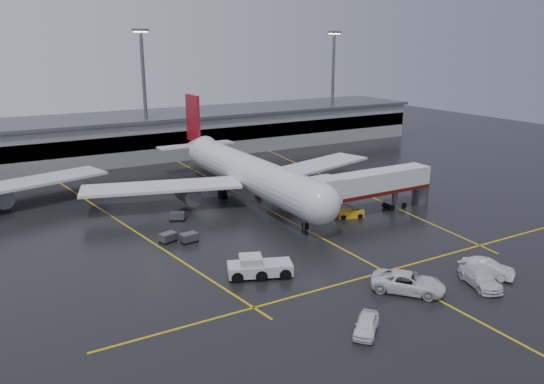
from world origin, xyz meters
TOP-DOWN VIEW (x-y plane):
  - ground at (0.00, 0.00)m, footprint 220.00×220.00m
  - apron_line_centre at (0.00, 0.00)m, footprint 0.25×90.00m
  - apron_line_stop at (0.00, -22.00)m, footprint 60.00×0.25m
  - apron_line_left at (-20.00, 10.00)m, footprint 9.99×69.35m
  - apron_line_right at (18.00, 10.00)m, footprint 7.57×69.64m
  - terminal at (0.00, 47.93)m, footprint 122.00×19.00m
  - light_mast_mid at (-5.00, 42.00)m, footprint 3.00×1.20m
  - light_mast_right at (40.00, 42.00)m, footprint 3.00×1.20m
  - main_airliner at (0.00, 9.70)m, footprint 48.80×45.60m
  - jet_bridge at (11.87, -6.00)m, footprint 19.90×3.40m
  - pushback_tractor at (-11.95, -16.32)m, footprint 7.00×4.76m
  - belt_loader at (7.93, -6.07)m, footprint 3.86×2.57m
  - service_van_a at (-1.24, -26.57)m, footprint 6.87×7.31m
  - service_van_b at (5.78, -29.13)m, footprint 4.02×6.01m
  - service_van_c at (8.23, -27.98)m, footprint 4.11×5.43m
  - service_van_d at (-9.49, -30.34)m, footprint 4.36×4.14m
  - baggage_cart_a at (-14.50, -3.80)m, footprint 2.13×1.51m
  - baggage_cart_b at (-16.61, -2.45)m, footprint 2.29×1.83m
  - baggage_cart_c at (-12.86, 4.57)m, footprint 2.38×2.10m

SIDE VIEW (x-z plane):
  - ground at x=0.00m, z-range 0.00..0.00m
  - apron_line_centre at x=0.00m, z-range 0.00..0.02m
  - apron_line_stop at x=0.00m, z-range 0.00..0.02m
  - apron_line_left at x=-20.00m, z-range 0.00..0.02m
  - apron_line_right at x=18.00m, z-range 0.00..0.02m
  - belt_loader at x=7.93m, z-range -0.57..1.69m
  - baggage_cart_a at x=-14.50m, z-range 0.07..1.19m
  - baggage_cart_b at x=-16.61m, z-range 0.07..1.19m
  - baggage_cart_c at x=-12.86m, z-range 0.07..1.19m
  - service_van_d at x=-9.49m, z-range 0.00..1.46m
  - service_van_b at x=5.78m, z-range 0.00..1.62m
  - service_van_c at x=8.23m, z-range 0.00..1.71m
  - pushback_tractor at x=-11.95m, z-range -0.24..2.08m
  - service_van_a at x=-1.24m, z-range 0.00..1.91m
  - jet_bridge at x=11.87m, z-range 0.91..6.96m
  - main_airliner at x=0.00m, z-range -2.84..11.26m
  - terminal at x=0.00m, z-range 0.02..8.62m
  - light_mast_mid at x=-5.00m, z-range 1.75..27.20m
  - light_mast_right at x=40.00m, z-range 1.75..27.20m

